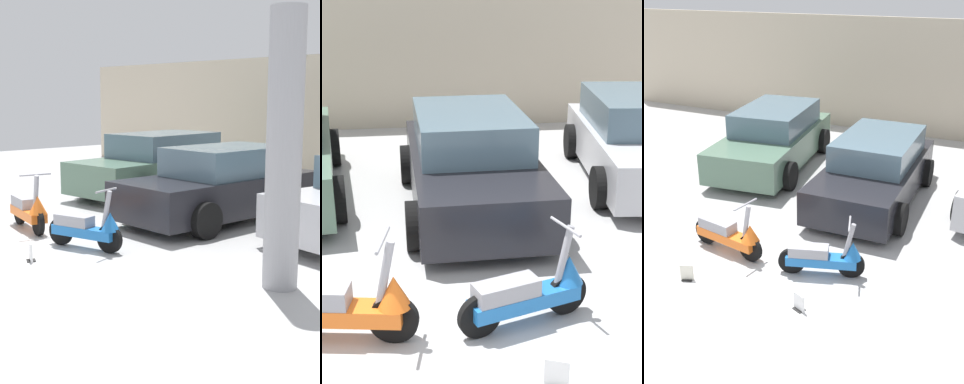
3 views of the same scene
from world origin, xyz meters
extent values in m
cylinder|color=black|center=(-0.19, 0.94, 0.22)|extent=(0.46, 0.15, 0.45)
cylinder|color=black|center=(-1.18, 1.11, 0.22)|extent=(0.46, 0.15, 0.45)
cube|color=orange|center=(-0.68, 1.02, 0.28)|extent=(1.20, 0.47, 0.16)
cube|color=gray|center=(-0.89, 1.06, 0.45)|extent=(0.69, 0.37, 0.18)
cylinder|color=gray|center=(-0.25, 0.95, 0.68)|extent=(0.22, 0.11, 0.64)
cylinder|color=gray|center=(-0.25, 0.95, 0.99)|extent=(0.12, 0.52, 0.03)
cone|color=orange|center=(-0.18, 0.94, 0.51)|extent=(0.35, 0.35, 0.29)
cylinder|color=black|center=(1.45, 1.19, 0.21)|extent=(0.42, 0.20, 0.42)
cylinder|color=black|center=(0.57, 0.91, 0.21)|extent=(0.42, 0.20, 0.42)
cube|color=#1E66B2|center=(1.01, 1.05, 0.26)|extent=(1.11, 0.57, 0.14)
cube|color=gray|center=(0.82, 0.99, 0.41)|extent=(0.65, 0.42, 0.16)
cylinder|color=gray|center=(1.40, 1.18, 0.63)|extent=(0.20, 0.13, 0.59)
cylinder|color=gray|center=(1.40, 1.18, 0.92)|extent=(0.18, 0.47, 0.03)
cone|color=#1E66B2|center=(1.46, 1.20, 0.47)|extent=(0.35, 0.35, 0.27)
cube|color=#51705B|center=(-1.97, 4.96, 0.52)|extent=(2.19, 4.31, 0.69)
cube|color=slate|center=(-2.00, 5.20, 1.13)|extent=(1.78, 2.48, 0.54)
cylinder|color=black|center=(-0.93, 3.79, 0.32)|extent=(0.29, 0.65, 0.63)
cylinder|color=black|center=(-2.71, 3.58, 0.32)|extent=(0.29, 0.65, 0.63)
cylinder|color=black|center=(-1.23, 6.33, 0.32)|extent=(0.29, 0.65, 0.63)
cylinder|color=black|center=(-3.01, 6.13, 0.32)|extent=(0.29, 0.65, 0.63)
cube|color=black|center=(0.88, 4.05, 0.49)|extent=(1.71, 3.96, 0.66)
cube|color=slate|center=(0.87, 4.29, 1.08)|extent=(1.48, 2.23, 0.51)
cylinder|color=black|center=(1.75, 2.85, 0.30)|extent=(0.22, 0.60, 0.60)
cylinder|color=black|center=(0.05, 2.82, 0.30)|extent=(0.22, 0.60, 0.60)
cylinder|color=black|center=(1.71, 5.29, 0.30)|extent=(0.22, 0.60, 0.60)
cylinder|color=black|center=(0.01, 5.25, 0.30)|extent=(0.22, 0.60, 0.60)
cylinder|color=black|center=(2.66, 3.81, 0.30)|extent=(0.27, 0.62, 0.60)
cube|color=black|center=(1.08, 0.13, 0.01)|extent=(0.19, 0.17, 0.01)
cube|color=white|center=(1.08, 0.13, 0.13)|extent=(0.20, 0.11, 0.26)
cylinder|color=#99999E|center=(4.01, 1.85, 1.63)|extent=(0.42, 0.42, 3.25)
camera|label=1|loc=(8.22, -3.61, 2.27)|focal=55.00mm
camera|label=2|loc=(-0.03, -3.61, 3.08)|focal=55.00mm
camera|label=3|loc=(3.48, -4.77, 4.23)|focal=45.00mm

